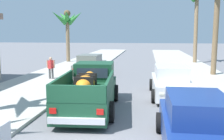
% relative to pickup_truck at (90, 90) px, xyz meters
% --- Properties ---
extents(sidewalk_left, '(4.95, 60.00, 0.12)m').
position_rel_pickup_truck_xyz_m(sidewalk_left, '(-4.20, 8.44, -0.75)').
color(sidewalk_left, '#B2AFA8').
rests_on(sidewalk_left, ground).
extents(sidewalk_right, '(4.95, 60.00, 0.12)m').
position_rel_pickup_truck_xyz_m(sidewalk_right, '(5.76, 8.44, -0.75)').
color(sidewalk_right, '#B2AFA8').
rests_on(sidewalk_right, ground).
extents(curb_left, '(0.16, 60.00, 0.10)m').
position_rel_pickup_truck_xyz_m(curb_left, '(-3.12, 8.44, -0.76)').
color(curb_left, silver).
rests_on(curb_left, ground).
extents(curb_right, '(0.16, 60.00, 0.10)m').
position_rel_pickup_truck_xyz_m(curb_right, '(4.69, 8.44, -0.76)').
color(curb_right, silver).
rests_on(curb_right, ground).
extents(pickup_truck, '(2.47, 5.33, 1.80)m').
position_rel_pickup_truck_xyz_m(pickup_truck, '(0.00, 0.00, 0.00)').
color(pickup_truck, '#19472D').
rests_on(pickup_truck, ground).
extents(car_left_near, '(2.11, 4.30, 1.54)m').
position_rel_pickup_truck_xyz_m(car_left_near, '(-2.09, 9.08, -0.10)').
color(car_left_near, slate).
rests_on(car_left_near, ground).
extents(car_right_near, '(2.11, 4.30, 1.54)m').
position_rel_pickup_truck_xyz_m(car_right_near, '(3.56, 2.66, -0.10)').
color(car_right_near, silver).
rests_on(car_right_near, ground).
extents(car_left_mid, '(2.03, 4.26, 1.54)m').
position_rel_pickup_truck_xyz_m(car_left_mid, '(3.69, -3.47, -0.10)').
color(car_left_mid, navy).
rests_on(car_left_mid, ground).
extents(palm_tree_left_mid, '(3.32, 4.00, 5.67)m').
position_rel_pickup_truck_xyz_m(palm_tree_left_mid, '(-6.24, 16.45, 3.68)').
color(palm_tree_left_mid, '#846B4C').
rests_on(palm_tree_left_mid, ground).
extents(pedestrian, '(0.57, 0.41, 1.59)m').
position_rel_pickup_truck_xyz_m(pedestrian, '(-4.10, 6.02, 0.10)').
color(pedestrian, '#4C4C4C').
rests_on(pedestrian, ground).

